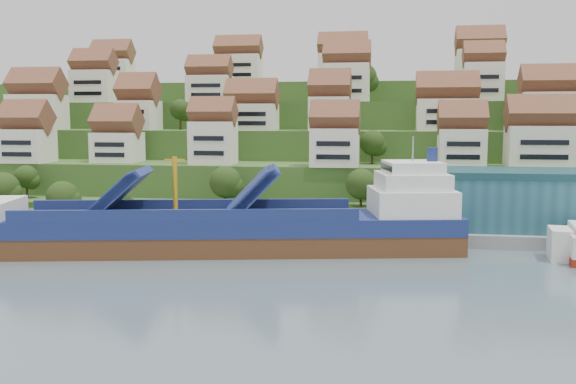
# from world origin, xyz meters

# --- Properties ---
(ground) EXTENTS (300.00, 300.00, 0.00)m
(ground) POSITION_xyz_m (0.00, 0.00, 0.00)
(ground) COLOR slate
(ground) RESTS_ON ground
(quay) EXTENTS (180.00, 14.00, 2.20)m
(quay) POSITION_xyz_m (20.00, 15.00, 1.10)
(quay) COLOR gray
(quay) RESTS_ON ground
(pebble_beach) EXTENTS (45.00, 20.00, 1.00)m
(pebble_beach) POSITION_xyz_m (-58.00, 12.00, 0.50)
(pebble_beach) COLOR gray
(pebble_beach) RESTS_ON ground
(hillside) EXTENTS (260.00, 128.00, 31.00)m
(hillside) POSITION_xyz_m (0.00, 103.55, 10.66)
(hillside) COLOR #2D4C1E
(hillside) RESTS_ON ground
(hillside_village) EXTENTS (157.79, 63.25, 28.53)m
(hillside_village) POSITION_xyz_m (2.83, 60.58, 24.44)
(hillside_village) COLOR white
(hillside_village) RESTS_ON ground
(hillside_trees) EXTENTS (139.97, 62.45, 32.68)m
(hillside_trees) POSITION_xyz_m (-13.45, 43.36, 16.35)
(hillside_trees) COLOR #284115
(hillside_trees) RESTS_ON ground
(flagpole) EXTENTS (1.28, 0.16, 8.00)m
(flagpole) POSITION_xyz_m (18.11, 10.00, 6.88)
(flagpole) COLOR gray
(flagpole) RESTS_ON quay
(cargo_ship) EXTENTS (81.90, 28.44, 18.01)m
(cargo_ship) POSITION_xyz_m (-13.27, -0.32, 3.40)
(cargo_ship) COLOR #56311A
(cargo_ship) RESTS_ON ground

